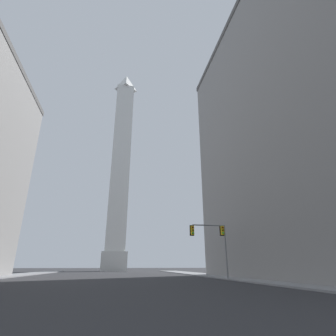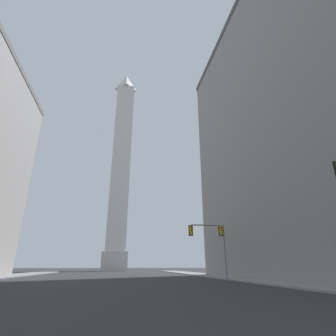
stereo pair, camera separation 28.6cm
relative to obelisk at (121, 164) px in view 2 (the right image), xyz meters
The scene contains 3 objects.
sidewalk_right 66.67m from the obelisk, 73.68° to the right, with size 5.00×102.46×0.15m, color gray.
obelisk is the anchor object (origin of this frame).
traffic_light_mid_right 63.06m from the obelisk, 77.08° to the right, with size 4.74×0.52×6.48m.
Camera 2 is at (0.80, -0.95, 1.58)m, focal length 28.00 mm.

